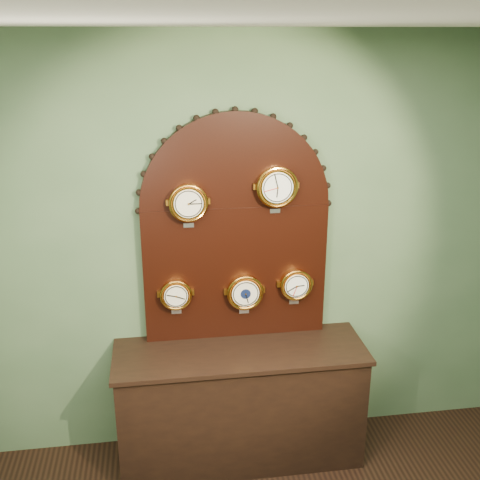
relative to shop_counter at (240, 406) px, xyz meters
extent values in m
plane|color=#4E6B49|center=(0.00, 0.27, 1.00)|extent=(4.00, 0.00, 4.00)
plane|color=white|center=(0.00, -2.23, 2.40)|extent=(5.00, 5.00, 0.00)
cube|color=black|center=(0.00, 0.00, 0.00)|extent=(1.60, 0.50, 0.80)
cube|color=black|center=(0.00, 0.22, 0.88)|extent=(1.20, 0.06, 0.90)
cylinder|color=black|center=(0.00, 0.22, 1.33)|extent=(1.20, 0.06, 1.20)
cylinder|color=orange|center=(-0.30, 0.16, 1.39)|extent=(0.22, 0.08, 0.22)
torus|color=orange|center=(-0.30, 0.13, 1.39)|extent=(0.24, 0.02, 0.24)
cylinder|color=#EDE2C8|center=(-0.30, 0.12, 1.39)|extent=(0.18, 0.01, 0.18)
cube|color=silver|center=(-0.30, 0.19, 1.23)|extent=(0.07, 0.01, 0.03)
cylinder|color=orange|center=(0.25, 0.16, 1.47)|extent=(0.24, 0.08, 0.24)
torus|color=orange|center=(0.25, 0.13, 1.47)|extent=(0.26, 0.02, 0.26)
cylinder|color=white|center=(0.25, 0.12, 1.47)|extent=(0.19, 0.01, 0.19)
cube|color=silver|center=(0.25, 0.19, 1.30)|extent=(0.06, 0.01, 0.03)
cylinder|color=orange|center=(-0.40, 0.16, 0.78)|extent=(0.19, 0.08, 0.19)
torus|color=orange|center=(-0.40, 0.13, 0.78)|extent=(0.21, 0.02, 0.21)
cylinder|color=#EDE2C8|center=(-0.40, 0.12, 0.78)|extent=(0.15, 0.01, 0.15)
cube|color=silver|center=(-0.40, 0.19, 0.64)|extent=(0.06, 0.01, 0.03)
cylinder|color=orange|center=(0.05, 0.16, 0.77)|extent=(0.22, 0.08, 0.22)
torus|color=orange|center=(0.05, 0.13, 0.77)|extent=(0.24, 0.02, 0.24)
cylinder|color=#EDE2C8|center=(0.05, 0.12, 0.77)|extent=(0.18, 0.01, 0.18)
cube|color=silver|center=(0.05, 0.19, 0.61)|extent=(0.07, 0.01, 0.03)
cylinder|color=#0C1639|center=(0.05, 0.12, 0.77)|extent=(0.07, 0.00, 0.07)
cylinder|color=orange|center=(0.39, 0.16, 0.80)|extent=(0.20, 0.08, 0.20)
torus|color=orange|center=(0.39, 0.13, 0.80)|extent=(0.22, 0.02, 0.22)
cylinder|color=white|center=(0.39, 0.12, 0.80)|extent=(0.16, 0.01, 0.16)
cube|color=silver|center=(0.39, 0.19, 0.66)|extent=(0.06, 0.01, 0.03)
camera|label=1|loc=(-0.48, -3.28, 2.37)|focal=43.63mm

